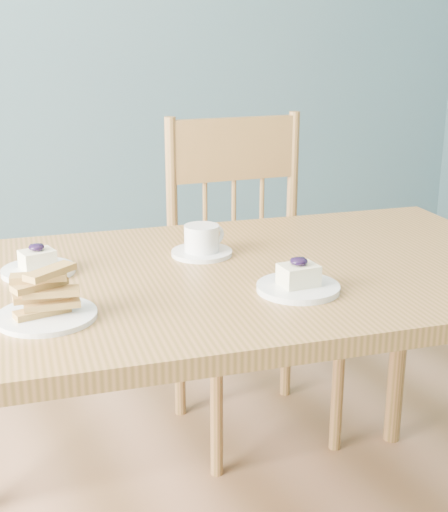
{
  "coord_description": "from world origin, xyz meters",
  "views": [
    {
      "loc": [
        -1.05,
        -1.27,
        1.29
      ],
      "look_at": [
        -0.36,
        0.14,
        0.78
      ],
      "focal_mm": 50.0,
      "sensor_mm": 36.0,
      "label": 1
    }
  ],
  "objects_px": {
    "cheesecake_plate_near": "(298,282)",
    "coffee_cup": "(202,242)",
    "biscotti_plate": "(46,302)",
    "dining_table": "(235,301)",
    "dining_chair": "(251,278)",
    "cheesecake_plate_far": "(38,266)"
  },
  "relations": [
    {
      "from": "coffee_cup",
      "to": "cheesecake_plate_far",
      "type": "bearing_deg",
      "value": 163.37
    },
    {
      "from": "dining_table",
      "to": "cheesecake_plate_near",
      "type": "bearing_deg",
      "value": -62.86
    },
    {
      "from": "coffee_cup",
      "to": "biscotti_plate",
      "type": "relative_size",
      "value": 0.78
    },
    {
      "from": "biscotti_plate",
      "to": "dining_table",
      "type": "bearing_deg",
      "value": 11.82
    },
    {
      "from": "dining_chair",
      "to": "coffee_cup",
      "type": "distance_m",
      "value": 0.59
    },
    {
      "from": "dining_table",
      "to": "dining_chair",
      "type": "bearing_deg",
      "value": 67.57
    },
    {
      "from": "dining_table",
      "to": "cheesecake_plate_far",
      "type": "relative_size",
      "value": 9.48
    },
    {
      "from": "dining_chair",
      "to": "coffee_cup",
      "type": "relative_size",
      "value": 7.01
    },
    {
      "from": "cheesecake_plate_near",
      "to": "biscotti_plate",
      "type": "xyz_separation_m",
      "value": [
        -0.5,
        0.08,
        0.02
      ]
    },
    {
      "from": "biscotti_plate",
      "to": "dining_chair",
      "type": "bearing_deg",
      "value": 38.93
    },
    {
      "from": "dining_table",
      "to": "coffee_cup",
      "type": "xyz_separation_m",
      "value": [
        -0.02,
        0.14,
        0.11
      ]
    },
    {
      "from": "cheesecake_plate_far",
      "to": "coffee_cup",
      "type": "xyz_separation_m",
      "value": [
        0.38,
        -0.04,
        0.01
      ]
    },
    {
      "from": "dining_table",
      "to": "biscotti_plate",
      "type": "xyz_separation_m",
      "value": [
        -0.45,
        -0.09,
        0.11
      ]
    },
    {
      "from": "dining_chair",
      "to": "cheesecake_plate_near",
      "type": "bearing_deg",
      "value": -104.94
    },
    {
      "from": "cheesecake_plate_near",
      "to": "coffee_cup",
      "type": "relative_size",
      "value": 1.19
    },
    {
      "from": "biscotti_plate",
      "to": "cheesecake_plate_near",
      "type": "bearing_deg",
      "value": -9.38
    },
    {
      "from": "dining_table",
      "to": "biscotti_plate",
      "type": "bearing_deg",
      "value": -158.9
    },
    {
      "from": "dining_table",
      "to": "coffee_cup",
      "type": "relative_size",
      "value": 10.54
    },
    {
      "from": "cheesecake_plate_near",
      "to": "coffee_cup",
      "type": "height_order",
      "value": "same"
    },
    {
      "from": "cheesecake_plate_far",
      "to": "dining_table",
      "type": "bearing_deg",
      "value": -23.34
    },
    {
      "from": "dining_chair",
      "to": "cheesecake_plate_far",
      "type": "height_order",
      "value": "dining_chair"
    },
    {
      "from": "dining_chair",
      "to": "cheesecake_plate_far",
      "type": "distance_m",
      "value": 0.86
    }
  ]
}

